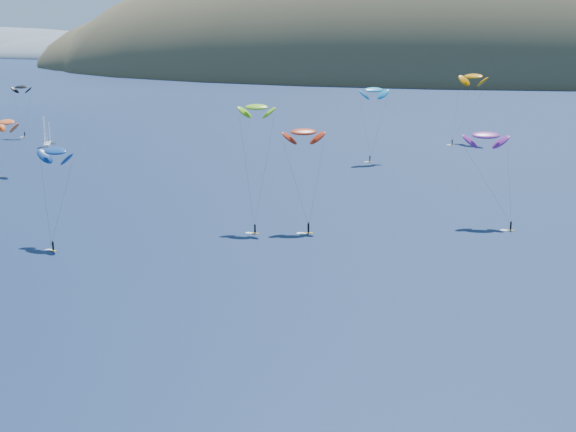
{
  "coord_description": "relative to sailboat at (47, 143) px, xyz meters",
  "views": [
    {
      "loc": [
        31.05,
        -43.89,
        41.14
      ],
      "look_at": [
        5.3,
        80.0,
        9.0
      ],
      "focal_mm": 50.0,
      "sensor_mm": 36.0,
      "label": 1
    }
  ],
  "objects": [
    {
      "name": "kitesurfer_6",
      "position": [
        133.32,
        -69.13,
        16.52
      ],
      "size": [
        10.74,
        9.94,
        19.9
      ],
      "rotation": [
        0.0,
        0.0,
        0.1
      ],
      "color": "gold",
      "rests_on": "ground"
    },
    {
      "name": "kitesurfer_3",
      "position": [
        89.0,
        -80.13,
        22.28
      ],
      "size": [
        7.12,
        10.31,
        25.28
      ],
      "rotation": [
        0.0,
        0.0,
        0.0
      ],
      "color": "gold",
      "rests_on": "ground"
    },
    {
      "name": "sailboat",
      "position": [
        0.0,
        0.0,
        0.0
      ],
      "size": [
        9.04,
        8.33,
        10.79
      ],
      "rotation": [
        0.0,
        0.0,
        0.37
      ],
      "color": "white",
      "rests_on": "ground"
    },
    {
      "name": "kitesurfer_1",
      "position": [
        12.32,
        -42.82,
        12.49
      ],
      "size": [
        9.71,
        9.29,
        15.89
      ],
      "rotation": [
        0.0,
        0.0,
        -0.42
      ],
      "color": "gold",
      "rests_on": "ground"
    },
    {
      "name": "kitesurfer_9",
      "position": [
        98.31,
        -79.8,
        17.65
      ],
      "size": [
        8.75,
        10.08,
        20.88
      ],
      "rotation": [
        0.0,
        0.0,
        0.29
      ],
      "color": "gold",
      "rests_on": "ground"
    },
    {
      "name": "kitesurfer_12",
      "position": [
        -17.17,
        16.96,
        15.8
      ],
      "size": [
        7.12,
        4.23,
        18.7
      ],
      "rotation": [
        0.0,
        0.0,
        0.08
      ],
      "color": "gold",
      "rests_on": "ground"
    },
    {
      "name": "headland",
      "position": [
        -349.37,
        561.53,
        -4.28
      ],
      "size": [
        460.0,
        250.0,
        60.0
      ],
      "color": "slate",
      "rests_on": "ground"
    },
    {
      "name": "island",
      "position": [
        135.29,
        373.81,
        -11.65
      ],
      "size": [
        730.0,
        300.0,
        210.0
      ],
      "color": "#3D3526",
      "rests_on": "ground"
    },
    {
      "name": "kitesurfer_11",
      "position": [
        132.39,
        37.02,
        20.25
      ],
      "size": [
        12.11,
        16.49,
        24.17
      ],
      "rotation": [
        0.0,
        0.0,
        -0.68
      ],
      "color": "gold",
      "rests_on": "ground"
    },
    {
      "name": "kitesurfer_4",
      "position": [
        104.34,
        -4.48,
        19.11
      ],
      "size": [
        9.71,
        8.73,
        22.57
      ],
      "rotation": [
        0.0,
        0.0,
        0.64
      ],
      "color": "gold",
      "rests_on": "ground"
    },
    {
      "name": "kitesurfer_10",
      "position": [
        55.93,
        -99.58,
        15.71
      ],
      "size": [
        8.69,
        10.93,
        18.88
      ],
      "rotation": [
        0.0,
        0.0,
        -0.31
      ],
      "color": "gold",
      "rests_on": "ground"
    }
  ]
}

